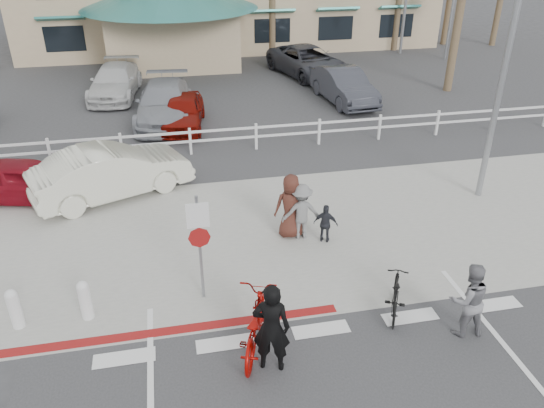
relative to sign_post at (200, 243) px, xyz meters
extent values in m
plane|color=#333335|center=(2.30, -2.20, -1.45)|extent=(140.00, 140.00, 0.00)
cube|color=gray|center=(2.30, 2.30, -1.44)|extent=(22.00, 7.00, 0.01)
cube|color=#333335|center=(2.30, 6.30, -1.45)|extent=(40.00, 5.00, 0.01)
cube|color=#333335|center=(2.30, 15.80, -1.45)|extent=(50.00, 16.00, 0.01)
cube|color=maroon|center=(-0.70, -1.00, -1.44)|extent=(7.00, 0.25, 0.02)
imported|color=#8F0703|center=(0.87, -1.77, -0.88)|extent=(1.40, 2.28, 1.13)
imported|color=black|center=(1.08, -2.38, -0.48)|extent=(0.81, 0.65, 1.93)
imported|color=black|center=(4.01, -1.37, -0.98)|extent=(1.05, 1.60, 0.93)
imported|color=slate|center=(5.16, -2.24, -0.61)|extent=(0.86, 0.70, 1.67)
imported|color=slate|center=(2.79, 2.04, -0.67)|extent=(1.03, 0.61, 1.57)
imported|color=#25272D|center=(3.37, 1.69, -0.91)|extent=(0.69, 0.51, 1.09)
imported|color=#462018|center=(2.54, 2.18, -0.56)|extent=(0.89, 0.59, 1.79)
imported|color=silver|center=(-2.25, 5.58, -0.66)|extent=(5.08, 3.39, 1.58)
imported|color=maroon|center=(-4.75, 5.78, -0.80)|extent=(4.05, 2.42, 1.29)
imported|color=gray|center=(-0.50, 12.18, -0.68)|extent=(2.70, 5.53, 1.55)
imported|color=#720C06|center=(0.21, 11.22, -0.78)|extent=(2.12, 4.10, 1.33)
imported|color=#303139|center=(7.64, 13.06, -0.68)|extent=(2.07, 4.78, 1.53)
imported|color=silver|center=(-2.70, 16.08, -0.73)|extent=(2.61, 5.17, 1.44)
imported|color=#33343C|center=(7.21, 17.89, -0.68)|extent=(3.92, 6.01, 1.54)
camera|label=1|loc=(-0.41, -9.68, 6.17)|focal=35.00mm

